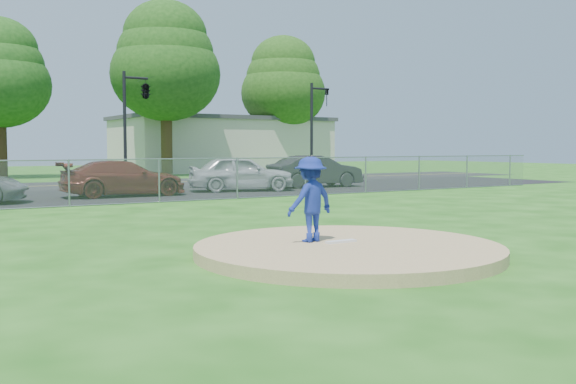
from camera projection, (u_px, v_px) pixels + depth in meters
name	position (u px, v px, depth m)	size (l,w,h in m)	color
ground	(152.00, 209.00, 19.77)	(120.00, 120.00, 0.00)	#1A5412
pitchers_mound	(348.00, 250.00, 11.28)	(5.40, 5.40, 0.20)	tan
pitching_rubber	(341.00, 241.00, 11.44)	(0.60, 0.15, 0.04)	white
chain_link_fence	(131.00, 182.00, 21.41)	(40.00, 0.06, 1.50)	gray
parking_lot	(95.00, 195.00, 25.28)	(50.00, 8.00, 0.01)	black
street	(54.00, 186.00, 31.64)	(60.00, 7.00, 0.01)	black
commercial_building	(222.00, 144.00, 51.77)	(16.40, 9.40, 4.30)	#BCB7A1
tree_right	(166.00, 61.00, 42.62)	(7.28, 7.28, 11.63)	#3A2815
tree_far_right	(283.00, 82.00, 50.98)	(6.72, 6.72, 10.74)	#392514
traffic_signal_center	(143.00, 92.00, 31.71)	(1.42, 2.48, 5.60)	black
traffic_signal_right	(315.00, 122.00, 37.19)	(1.28, 0.20, 5.60)	black
pitcher	(310.00, 199.00, 11.51)	(0.99, 0.57, 1.53)	navy
parked_car_darkred	(124.00, 178.00, 24.76)	(1.94, 4.77, 1.38)	maroon
parked_car_pearl	(241.00, 173.00, 27.75)	(1.83, 4.54, 1.55)	silver
parked_car_charcoal	(315.00, 171.00, 30.51)	(1.59, 4.55, 1.50)	#242427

